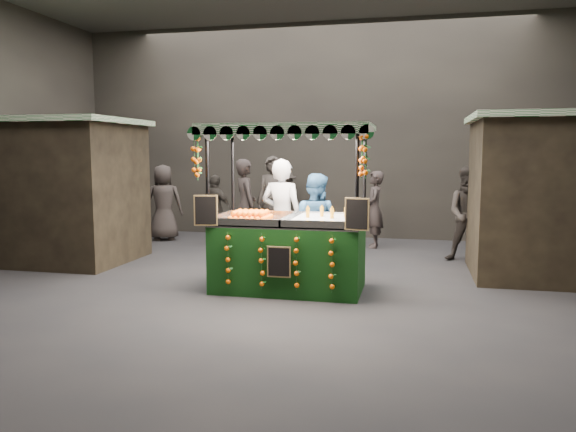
# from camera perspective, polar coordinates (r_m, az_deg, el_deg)

# --- Properties ---
(ground) EXTENTS (12.00, 12.00, 0.00)m
(ground) POSITION_cam_1_polar(r_m,az_deg,el_deg) (8.47, -1.55, -7.09)
(ground) COLOR black
(ground) RESTS_ON ground
(market_hall) EXTENTS (12.10, 10.10, 5.05)m
(market_hall) POSITION_cam_1_polar(r_m,az_deg,el_deg) (8.34, -1.62, 16.11)
(market_hall) COLOR black
(market_hall) RESTS_ON ground
(neighbour_stall_left) EXTENTS (3.00, 2.20, 2.60)m
(neighbour_stall_left) POSITION_cam_1_polar(r_m,az_deg,el_deg) (11.07, -22.85, 2.48)
(neighbour_stall_left) COLOR black
(neighbour_stall_left) RESTS_ON ground
(neighbour_stall_right) EXTENTS (3.00, 2.20, 2.60)m
(neighbour_stall_right) POSITION_cam_1_polar(r_m,az_deg,el_deg) (9.78, 26.73, 1.82)
(neighbour_stall_right) COLOR black
(neighbour_stall_right) RESTS_ON ground
(juice_stall) EXTENTS (2.47, 1.45, 2.39)m
(juice_stall) POSITION_cam_1_polar(r_m,az_deg,el_deg) (8.00, 0.12, -2.48)
(juice_stall) COLOR black
(juice_stall) RESTS_ON ground
(vendor_grey) EXTENTS (0.75, 0.55, 1.90)m
(vendor_grey) POSITION_cam_1_polar(r_m,az_deg,el_deg) (8.98, -0.63, -0.15)
(vendor_grey) COLOR gray
(vendor_grey) RESTS_ON ground
(vendor_blue) EXTENTS (0.93, 0.80, 1.67)m
(vendor_blue) POSITION_cam_1_polar(r_m,az_deg,el_deg) (8.95, 2.77, -0.92)
(vendor_blue) COLOR #264F7C
(vendor_blue) RESTS_ON ground
(shopper_0) EXTENTS (0.72, 0.48, 1.93)m
(shopper_0) POSITION_cam_1_polar(r_m,az_deg,el_deg) (11.50, -1.54, 1.40)
(shopper_0) COLOR #2E2825
(shopper_0) RESTS_ON ground
(shopper_1) EXTENTS (0.94, 0.78, 1.76)m
(shopper_1) POSITION_cam_1_polar(r_m,az_deg,el_deg) (10.59, 18.22, 0.17)
(shopper_1) COLOR black
(shopper_1) RESTS_ON ground
(shopper_2) EXTENTS (0.96, 0.67, 1.51)m
(shopper_2) POSITION_cam_1_polar(r_m,az_deg,el_deg) (12.24, -7.46, 0.69)
(shopper_2) COLOR #282421
(shopper_2) RESTS_ON ground
(shopper_3) EXTENTS (1.22, 1.05, 1.64)m
(shopper_3) POSITION_cam_1_polar(r_m,az_deg,el_deg) (12.77, -0.46, 1.27)
(shopper_3) COLOR #292421
(shopper_3) RESTS_ON ground
(shopper_4) EXTENTS (0.98, 0.80, 1.72)m
(shopper_4) POSITION_cam_1_polar(r_m,az_deg,el_deg) (12.91, -12.68, 1.36)
(shopper_4) COLOR #2A2422
(shopper_4) RESTS_ON ground
(shopper_5) EXTENTS (1.41, 1.52, 1.70)m
(shopper_5) POSITION_cam_1_polar(r_m,az_deg,el_deg) (10.87, 25.61, -0.15)
(shopper_5) COLOR black
(shopper_5) RESTS_ON ground
(shopper_6) EXTENTS (0.42, 0.61, 1.61)m
(shopper_6) POSITION_cam_1_polar(r_m,az_deg,el_deg) (11.75, 8.88, 0.67)
(shopper_6) COLOR #2E2625
(shopper_6) RESTS_ON ground
(shopper_7) EXTENTS (0.75, 0.81, 1.86)m
(shopper_7) POSITION_cam_1_polar(r_m,az_deg,el_deg) (11.30, -4.39, 1.14)
(shopper_7) COLOR black
(shopper_7) RESTS_ON ground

